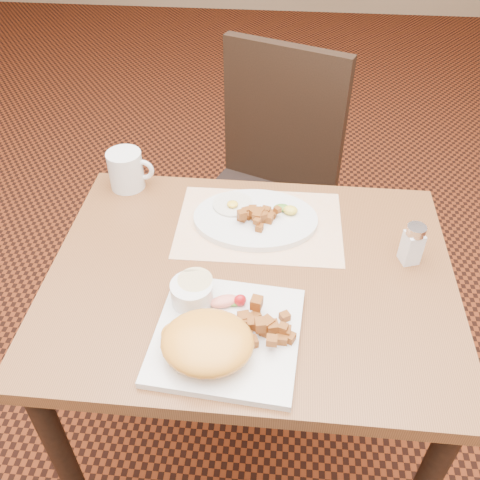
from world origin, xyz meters
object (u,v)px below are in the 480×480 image
Objects in this scene: table at (250,305)px; coffee_mug at (127,170)px; chair_far at (267,182)px; salt_shaker at (413,243)px; plate_oval at (255,219)px; plate_square at (227,336)px.

table is 0.49m from coffee_mug.
chair_far is at bearing 89.47° from table.
coffee_mug is at bearing 162.42° from salt_shaker.
salt_shaker is (0.36, -0.10, 0.04)m from plate_oval.
chair_far reaches higher than plate_square.
salt_shaker is at bearing 11.77° from table.
plate_square is (-0.04, -0.84, 0.22)m from chair_far.
table is at bearing 110.84° from chair_far.
salt_shaker is (0.35, 0.07, 0.16)m from table.
chair_far is 8.03× the size of coffee_mug.
coffee_mug is (-0.35, 0.12, 0.04)m from plate_oval.
coffee_mug is (-0.70, 0.22, -0.00)m from salt_shaker.
plate_oval is (-0.00, 0.18, 0.12)m from table.
plate_oval is 3.05× the size of salt_shaker.
table is 0.22m from plate_square.
plate_oval is 2.52× the size of coffee_mug.
plate_oval reaches higher than plate_square.
table is 0.21m from plate_oval.
salt_shaker is at bearing -17.58° from coffee_mug.
chair_far is at bearing 88.95° from plate_oval.
plate_oval is at bearing -19.17° from coffee_mug.
table is 0.93× the size of chair_far.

